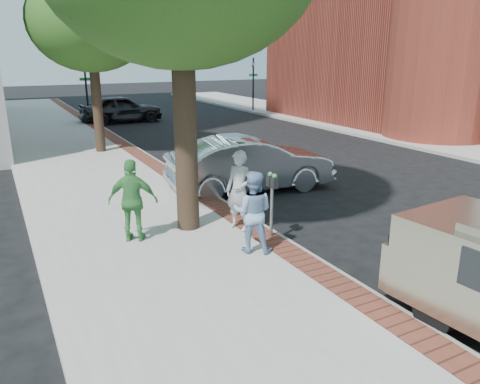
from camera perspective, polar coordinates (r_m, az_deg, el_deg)
ground at (r=9.91m, az=1.16°, el=-7.97°), size 120.00×120.00×0.00m
sidewalk at (r=16.63m, az=-17.05°, el=1.79°), size 5.00×60.00×0.15m
brick_strip at (r=17.13m, az=-9.86°, el=2.98°), size 0.60×60.00×0.01m
curb at (r=17.25m, az=-8.74°, el=2.86°), size 0.10×60.00×0.15m
sidewalk_far at (r=25.00m, az=21.89°, el=6.11°), size 5.00×60.00×0.15m
signal_near at (r=30.39m, az=-18.26°, el=12.27°), size 0.70×0.15×3.80m
signal_far at (r=34.36m, az=1.62°, el=13.48°), size 0.70×0.15×3.80m
tree_far at (r=20.28m, az=-17.82°, el=19.20°), size 4.80×4.80×7.14m
parking_meter at (r=10.27m, az=3.92°, el=0.09°), size 0.12×0.32×1.47m
person_gray at (r=10.73m, az=-0.08°, el=0.16°), size 0.73×0.81×1.86m
person_officer at (r=9.55m, az=1.57°, el=-2.44°), size 1.05×1.01×1.71m
person_green at (r=10.33m, az=-12.91°, el=-1.04°), size 1.15×0.89×1.82m
sedan_silver at (r=14.40m, az=1.29°, el=3.43°), size 5.26×2.33×1.68m
bg_car at (r=29.93m, az=-14.31°, el=9.81°), size 4.96×2.05×1.68m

